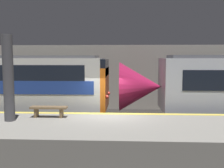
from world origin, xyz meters
TOP-DOWN VIEW (x-y plane):
  - ground_plane at (0.00, 0.00)m, footprint 120.00×120.00m
  - platform at (0.00, -1.95)m, footprint 40.00×3.90m
  - station_rear_barrier at (0.00, 6.22)m, footprint 50.00×0.15m
  - support_pillar_near at (-3.81, -1.62)m, footprint 0.40×0.40m
  - platform_bench at (-2.46, -0.96)m, footprint 1.50×0.40m

SIDE VIEW (x-z plane):
  - ground_plane at x=0.00m, z-range 0.00..0.00m
  - platform at x=0.00m, z-range 0.00..1.04m
  - platform_bench at x=-2.46m, z-range 1.14..1.59m
  - station_rear_barrier at x=0.00m, z-range 0.00..4.32m
  - support_pillar_near at x=-3.81m, z-range 1.03..4.36m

